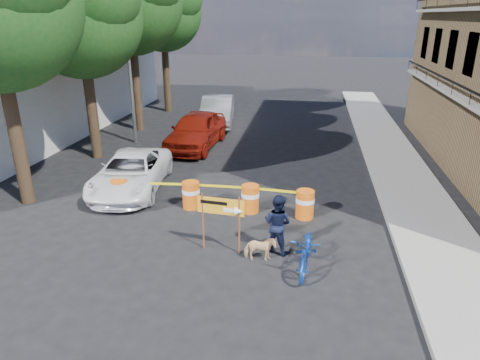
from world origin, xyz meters
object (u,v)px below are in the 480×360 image
(barrel_mid_right, at_px, (250,198))
(detour_sign, at_px, (226,212))
(sedan_red, at_px, (196,130))
(bicycle, at_px, (308,234))
(barrel_far_right, at_px, (305,204))
(barrel_far_left, at_px, (120,192))
(sedan_silver, at_px, (217,111))
(pedestrian, at_px, (278,224))
(suv_white, at_px, (131,173))
(dog, at_px, (260,249))
(barrel_mid_left, at_px, (191,194))

(barrel_mid_right, bearing_deg, detour_sign, -95.88)
(detour_sign, distance_m, sedan_red, 9.91)
(bicycle, bearing_deg, barrel_far_right, 97.75)
(barrel_far_left, height_order, sedan_silver, sedan_silver)
(pedestrian, xyz_separation_m, sedan_silver, (-4.63, 13.78, -0.00))
(detour_sign, xyz_separation_m, suv_white, (-4.23, 3.73, -0.52))
(barrel_far_right, bearing_deg, pedestrian, -107.42)
(barrel_far_left, bearing_deg, sedan_red, 83.83)
(barrel_far_right, distance_m, bicycle, 2.99)
(barrel_far_left, bearing_deg, suv_white, 97.33)
(barrel_far_right, height_order, dog, barrel_far_right)
(barrel_far_left, distance_m, sedan_red, 7.02)
(detour_sign, bearing_deg, dog, -12.62)
(barrel_mid_right, height_order, sedan_red, sedan_red)
(detour_sign, xyz_separation_m, dog, (0.94, -0.31, -0.84))
(sedan_silver, bearing_deg, detour_sign, -84.35)
(barrel_mid_right, height_order, pedestrian, pedestrian)
(pedestrian, bearing_deg, sedan_silver, -48.11)
(barrel_mid_left, height_order, barrel_mid_right, same)
(barrel_far_left, height_order, suv_white, suv_white)
(dog, bearing_deg, bicycle, -106.84)
(barrel_far_left, relative_size, sedan_silver, 0.18)
(barrel_far_left, xyz_separation_m, bicycle, (6.18, -2.87, 0.51))
(barrel_mid_left, bearing_deg, sedan_silver, 97.99)
(barrel_mid_left, xyz_separation_m, sedan_silver, (-1.61, 11.47, 0.34))
(sedan_red, bearing_deg, barrel_mid_left, -73.07)
(barrel_mid_right, relative_size, pedestrian, 0.55)
(suv_white, bearing_deg, barrel_far_left, -89.56)
(detour_sign, bearing_deg, barrel_mid_right, 89.61)
(bicycle, distance_m, dog, 1.36)
(detour_sign, bearing_deg, pedestrian, 16.75)
(sedan_silver, bearing_deg, pedestrian, -79.02)
(bicycle, bearing_deg, suv_white, 151.80)
(barrel_far_left, xyz_separation_m, pedestrian, (5.38, -2.10, 0.34))
(pedestrian, xyz_separation_m, sedan_red, (-4.63, 9.07, 0.03))
(barrel_mid_left, distance_m, barrel_far_right, 3.70)
(barrel_far_left, distance_m, barrel_far_right, 6.06)
(sedan_silver, bearing_deg, barrel_mid_right, -80.26)
(sedan_silver, bearing_deg, suv_white, -102.71)
(bicycle, bearing_deg, dog, 176.23)
(barrel_far_left, bearing_deg, sedan_silver, 86.31)
(barrel_mid_left, bearing_deg, suv_white, 155.54)
(barrel_mid_left, height_order, sedan_red, sedan_red)
(bicycle, xyz_separation_m, sedan_silver, (-5.43, 14.55, -0.17))
(barrel_mid_right, height_order, bicycle, bicycle)
(bicycle, height_order, sedan_red, bicycle)
(barrel_mid_right, height_order, detour_sign, detour_sign)
(detour_sign, xyz_separation_m, sedan_silver, (-3.30, 14.05, -0.37))
(detour_sign, height_order, dog, detour_sign)
(pedestrian, bearing_deg, sedan_red, -39.65)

